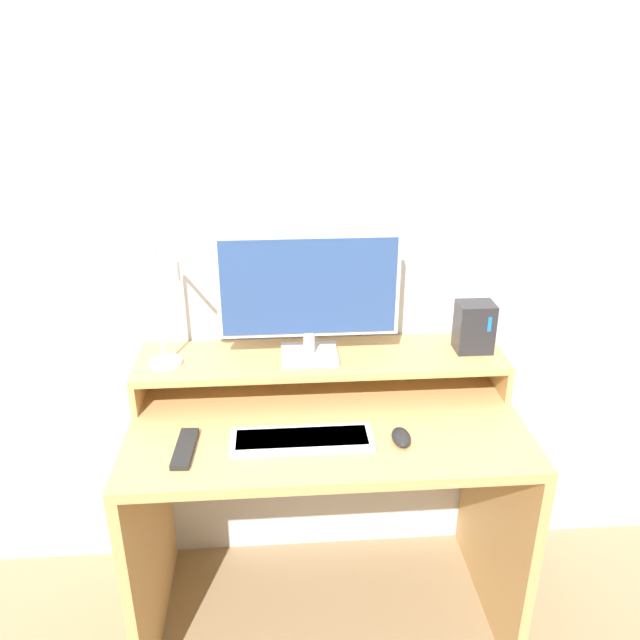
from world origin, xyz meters
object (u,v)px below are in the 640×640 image
Objects in this scene: monitor at (309,293)px; keyboard at (302,439)px; router_dock at (474,327)px; remote_control at (185,448)px; mouse at (401,437)px; desk_lamp at (166,310)px.

keyboard is at bearing -97.47° from monitor.
router_dock reaches higher than remote_control.
router_dock is 1.77× the size of mouse.
remote_control is at bearing -75.98° from desk_lamp.
desk_lamp is 2.21× the size of remote_control.
remote_control is at bearing 179.94° from mouse.
remote_control is at bearing -139.50° from monitor.
mouse is at bearing -132.02° from router_dock.
remote_control is (-0.85, -0.30, -0.18)m from router_dock.
keyboard is 2.21× the size of remote_control.
router_dock is (0.50, 0.01, -0.13)m from monitor.
monitor is 0.40m from desk_lamp.
desk_lamp reaches higher than remote_control.
router_dock is at bearing 19.77° from remote_control.
remote_control is (-0.57, 0.00, -0.01)m from mouse.
keyboard is at bearing 176.61° from mouse.
mouse reaches higher than remote_control.
mouse is (-0.28, -0.31, -0.18)m from router_dock.
monitor is 3.07× the size of remote_control.
desk_lamp is 0.37m from remote_control.
monitor is 1.39× the size of desk_lamp.
desk_lamp is at bearing 152.70° from keyboard.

